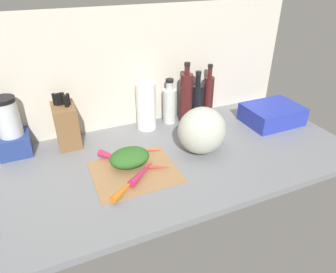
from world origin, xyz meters
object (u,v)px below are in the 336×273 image
Objects in this scene: winter_squash at (202,131)px; knife_block at (66,124)px; bottle_2 at (197,101)px; cutting_board at (135,172)px; blender_appliance at (11,131)px; bottle_1 at (186,98)px; carrot_1 at (141,154)px; carrot_2 at (115,158)px; carrot_3 at (135,157)px; dish_rack at (272,114)px; paper_towel_roll at (146,106)px; bottle_3 at (208,95)px; carrot_4 at (146,151)px; carrot_6 at (143,172)px; carrot_0 at (124,189)px; carrot_5 at (159,167)px; bottle_0 at (170,105)px.

knife_block is (-55.64, 31.67, -0.31)cm from winter_squash.
cutting_board is at bearing -143.70° from bottle_2.
blender_appliance reaches higher than knife_block.
carrot_1 is at bearing -144.52° from bottle_1.
bottle_2 is (54.34, 25.15, 7.88)cm from carrot_2.
carrot_3 is 0.45× the size of dish_rack.
paper_towel_roll is (-15.19, 32.02, 1.62)cm from winter_squash.
bottle_3 is (15.69, 3.37, -2.22)cm from bottle_1.
carrot_6 reaches higher than carrot_4.
bottle_3 reaches higher than dish_rack.
carrot_4 is at bearing -110.68° from paper_towel_roll.
blender_appliance reaches higher than cutting_board.
blender_appliance reaches higher than carrot_3.
knife_block is 62.34cm from bottle_1.
cutting_board is at bearing -140.75° from bottle_1.
blender_appliance reaches higher than bottle_2.
winter_squash reaches higher than carrot_4.
dish_rack is (91.46, 25.36, 2.58)cm from carrot_0.
carrot_4 is 0.88× the size of carrot_6.
paper_towel_roll is at bearing -179.16° from bottle_3.
bottle_2 is 41.61cm from dish_rack.
paper_towel_roll is (15.57, 27.71, 10.22)cm from carrot_3.
paper_towel_roll is (26.32, 47.02, 10.23)cm from carrot_0.
bottle_2 is (8.31, 2.79, -4.01)cm from bottle_1.
carrot_3 is 33.39cm from paper_towel_roll.
winter_squash is (41.51, 15.01, 8.61)cm from carrot_0.
carrot_2 is 0.74× the size of winter_squash.
winter_squash is 51.36cm from dish_rack.
winter_squash is at bearing -114.89° from bottle_2.
bottle_2 is (42.80, 27.37, 7.86)cm from carrot_1.
carrot_5 is at bearing -40.83° from carrot_2.
carrot_1 is 11.85cm from carrot_5.
bottle_1 reaches higher than carrot_5.
bottle_3 reaches higher than carrot_6.
bottle_1 reaches higher than winter_squash.
winter_squash reaches higher than carrot_2.
carrot_4 is (9.33, 11.32, 1.45)cm from cutting_board.
bottle_3 is (55.95, 36.26, 11.82)cm from cutting_board.
winter_squash is (39.50, -6.84, 8.35)cm from carrot_2.
carrot_1 is 0.30× the size of bottle_1.
cutting_board is 3.43× the size of carrot_1.
blender_appliance is (-48.47, 28.24, 9.63)cm from carrot_3.
carrot_3 is at bearing -173.78° from carrot_1.
bottle_3 reaches higher than carrot_0.
winter_squash is at bearing -87.66° from bottle_0.
bottle_3 reaches higher than cutting_board.
carrot_6 is 0.59× the size of bottle_3.
paper_towel_roll is 1.01× the size of bottle_0.
carrot_1 reaches higher than carrot_6.
carrot_2 is at bearing 117.95° from carrot_6.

